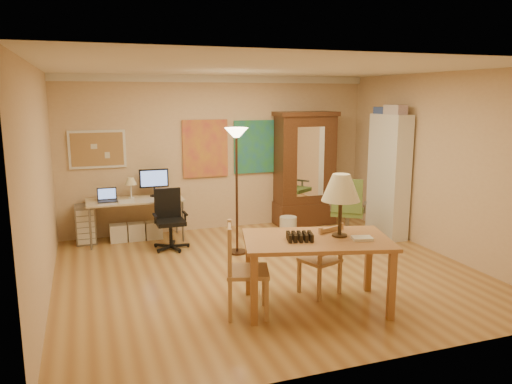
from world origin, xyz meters
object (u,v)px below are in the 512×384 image
object	(u,v)px
office_chair_green	(347,225)
computer_desk	(137,215)
office_chair_black	(170,233)
bookshelf	(388,176)
dining_table	(326,224)
armoire	(305,176)

from	to	relation	value
office_chair_green	computer_desk	bearing A→B (deg)	158.61
office_chair_black	bookshelf	distance (m)	3.72
dining_table	computer_desk	world-z (taller)	dining_table
office_chair_black	armoire	bearing A→B (deg)	15.46
computer_desk	office_chair_green	bearing A→B (deg)	-21.39
office_chair_black	armoire	distance (m)	2.80
office_chair_black	office_chair_green	xyz separation A→B (m)	(2.77, -0.61, 0.04)
armoire	dining_table	bearing A→B (deg)	-111.14
office_chair_black	armoire	xyz separation A→B (m)	(2.62, 0.72, 0.65)
dining_table	computer_desk	size ratio (longest dim) A/B	1.17
office_chair_green	bookshelf	xyz separation A→B (m)	(0.84, 0.14, 0.74)
dining_table	bookshelf	distance (m)	3.25
dining_table	armoire	xyz separation A→B (m)	(1.34, 3.46, -0.05)
computer_desk	armoire	world-z (taller)	armoire
office_chair_black	office_chair_green	world-z (taller)	office_chair_green
dining_table	office_chair_green	distance (m)	2.68
armoire	computer_desk	bearing A→B (deg)	-178.43
bookshelf	armoire	bearing A→B (deg)	129.58
office_chair_black	office_chair_green	size ratio (longest dim) A/B	0.87
computer_desk	bookshelf	bearing A→B (deg)	-15.41
armoire	bookshelf	size ratio (longest dim) A/B	1.01
dining_table	office_chair_green	xyz separation A→B (m)	(1.49, 2.12, -0.67)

